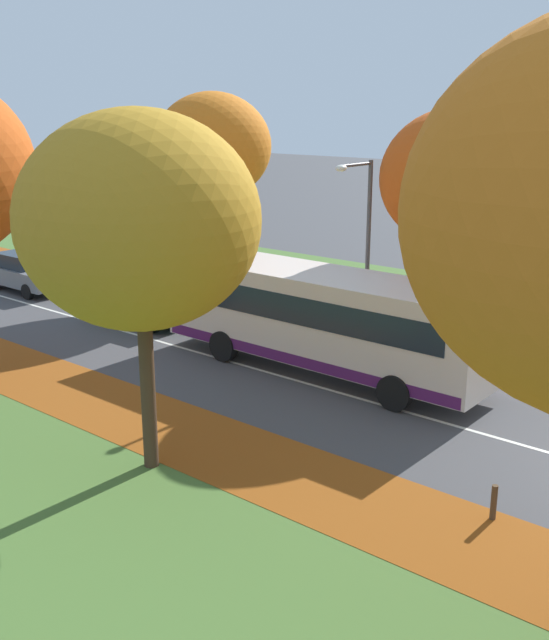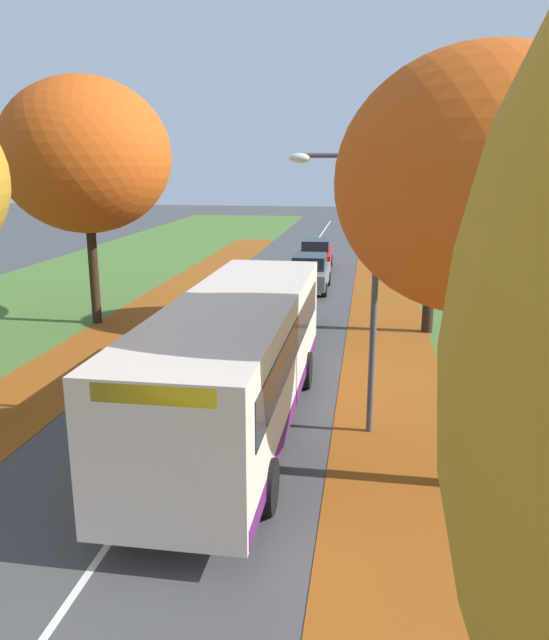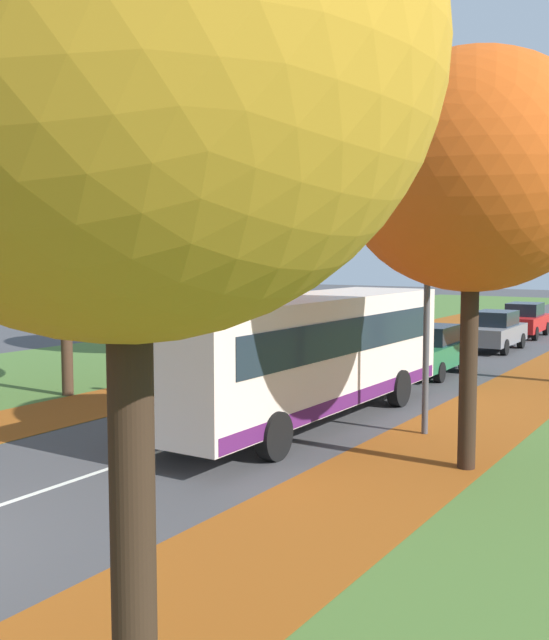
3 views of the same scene
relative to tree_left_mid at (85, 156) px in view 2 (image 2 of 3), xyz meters
The scene contains 13 objects.
grass_verge_left 6.93m from the tree_left_mid, 156.49° to the left, with size 12.00×90.00×0.01m, color #476B2D.
leaf_litter_left 7.63m from the tree_left_mid, 73.58° to the right, with size 2.80×60.00×0.00m, color #8C4714.
grass_verge_right 16.34m from the tree_left_mid, ahead, with size 12.00×90.00×0.01m, color #476B2D.
leaf_litter_right 12.95m from the tree_left_mid, 23.50° to the right, with size 2.80×60.00×0.00m, color #8C4714.
road_centre_line 8.54m from the tree_left_mid, 13.36° to the left, with size 0.12×80.00×0.01m, color silver.
tree_left_mid is the anchor object (origin of this frame).
tree_right_near 15.46m from the tree_left_mid, 41.48° to the right, with size 4.80×4.80×7.61m.
tree_right_mid 11.92m from the tree_left_mid, ahead, with size 4.69×4.69×8.15m.
streetlamp_right 12.77m from the tree_left_mid, 40.11° to the right, with size 1.89×0.28×6.00m.
bus 11.81m from the tree_left_mid, 50.08° to the right, with size 2.71×10.41×2.98m.
car_green_lead 8.77m from the tree_left_mid, ahead, with size 1.87×4.25×1.62m.
car_grey_following 11.34m from the tree_left_mid, 44.97° to the left, with size 1.80×4.21×1.62m.
car_red_third_in_line 15.54m from the tree_left_mid, 61.82° to the left, with size 1.89×4.25×1.62m.
Camera 2 is at (3.84, -2.41, 5.80)m, focal length 35.00 mm.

